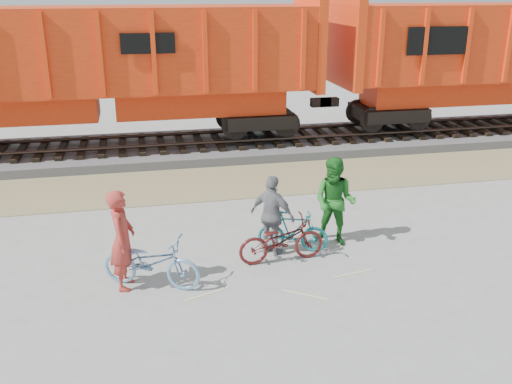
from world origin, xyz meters
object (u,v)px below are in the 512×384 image
Objects in this scene: bicycle_maroon at (281,240)px; bicycle_blue at (151,262)px; person_man at (335,202)px; bicycle_teal at (293,231)px; hopper_car_center at (104,66)px; person_woman at (272,216)px; person_solo at (122,240)px.

bicycle_blue is at bearing 97.01° from bicycle_maroon.
bicycle_blue is at bearing -128.01° from person_man.
bicycle_teal is 0.56m from bicycle_maroon.
hopper_car_center is 9.33m from person_woman.
bicycle_maroon is 0.92× the size of person_man.
person_woman is (3.09, 0.82, -0.10)m from person_solo.
bicycle_maroon is 0.93× the size of person_solo.
bicycle_maroon is 1.04× the size of person_woman.
bicycle_teal is (4.06, -8.32, -2.55)m from hopper_car_center.
hopper_car_center reaches higher than bicycle_blue.
person_woman is (2.59, 0.92, 0.37)m from bicycle_blue.
person_man reaches higher than bicycle_teal.
bicycle_maroon is at bearing -75.05° from person_solo.
person_man reaches higher than person_woman.
person_man is at bearing -58.07° from hopper_car_center.
bicycle_maroon is at bearing -54.68° from bicycle_blue.
bicycle_teal is 0.77× the size of person_man.
person_solo is at bearing -86.86° from hopper_car_center.
bicycle_teal is at bearing -69.20° from person_solo.
person_solo is at bearing 122.88° from bicycle_teal.
bicycle_blue is 1.07× the size of bicycle_maroon.
person_woman is at bearing -67.69° from person_solo.
person_solo reaches higher than bicycle_blue.
bicycle_maroon is 0.57m from person_woman.
bicycle_teal is at bearing -63.99° from hopper_car_center.
person_solo is 0.99× the size of person_man.
person_man reaches higher than bicycle_maroon.
hopper_car_center is at bearing 30.66° from bicycle_blue.
person_solo is at bearing 93.59° from bicycle_maroon.
bicycle_blue is at bearing -83.82° from hopper_car_center.
bicycle_blue is 0.98× the size of person_man.
person_man reaches higher than person_solo.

